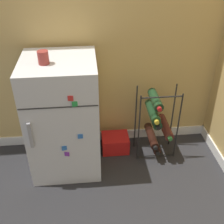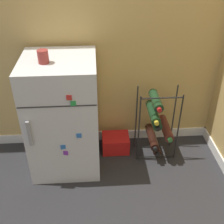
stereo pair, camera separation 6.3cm
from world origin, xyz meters
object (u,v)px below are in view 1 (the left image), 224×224
mini_fridge (64,117)px  wine_rack (156,122)px  soda_box (116,143)px  fridge_top_cup (43,58)px

mini_fridge → wine_rack: size_ratio=1.48×
wine_rack → soda_box: wine_rack is taller
mini_fridge → fridge_top_cup: 0.53m
soda_box → mini_fridge: bearing=-163.2°
wine_rack → fridge_top_cup: 1.09m
mini_fridge → wine_rack: mini_fridge is taller
wine_rack → fridge_top_cup: bearing=-172.1°
mini_fridge → soda_box: size_ratio=3.96×
mini_fridge → wine_rack: bearing=4.6°
soda_box → fridge_top_cup: (-0.51, -0.18, 0.93)m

